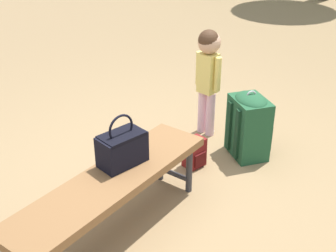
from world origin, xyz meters
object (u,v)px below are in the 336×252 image
backpack_small (194,151)px  child_standing (208,66)px  backpack_large (249,123)px  park_bench (112,185)px  handbag (122,147)px

backpack_small → child_standing: bearing=20.4°
child_standing → backpack_large: (-0.14, -0.50, -0.38)m
park_bench → backpack_large: backpack_large is taller
handbag → backpack_large: (1.28, -0.36, -0.27)m
backpack_small → handbag: bearing=175.5°
backpack_large → park_bench: bearing=167.9°
child_standing → backpack_large: size_ratio=1.66×
backpack_large → backpack_small: size_ratio=2.09×
child_standing → backpack_small: size_ratio=3.47×
backpack_large → handbag: bearing=164.3°
backpack_large → backpack_small: 0.54m
backpack_small → backpack_large: bearing=-34.6°
handbag → backpack_small: 0.96m
handbag → backpack_large: 1.35m
child_standing → handbag: bearing=-174.3°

